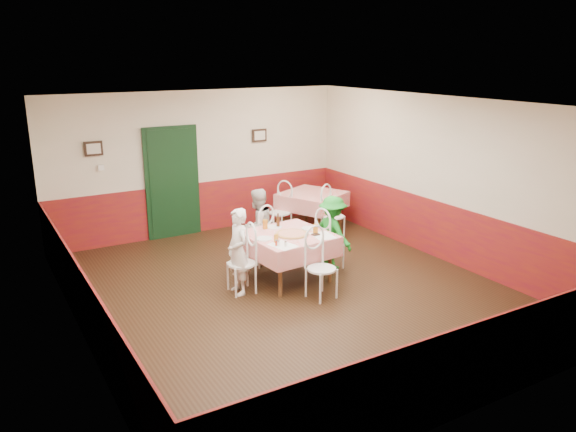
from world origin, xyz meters
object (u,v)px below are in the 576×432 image
chair_right (330,243)px  chair_far (259,239)px  glass_b (316,229)px  diner_far (257,227)px  second_table (312,211)px  glass_c (265,224)px  diner_left (238,252)px  chair_second_b (333,217)px  main_table (288,257)px  chair_left (241,264)px  chair_second_a (280,213)px  pizza (292,234)px  diner_right (332,232)px  wallet (316,234)px  beer_bottle (278,221)px  chair_near (322,269)px  glass_a (276,238)px

chair_right → chair_far: 1.20m
glass_b → diner_far: bearing=112.2°
glass_b → chair_far: bearing=112.9°
second_table → chair_right: 2.20m
glass_c → diner_left: 0.88m
glass_c → chair_second_b: bearing=24.8°
main_table → chair_left: (-0.85, -0.07, 0.08)m
main_table → glass_c: glass_c is taller
chair_second_a → pizza: size_ratio=1.82×
chair_second_a → diner_right: size_ratio=0.73×
diner_right → diner_far: bearing=41.3°
chair_far → diner_left: (-0.83, -0.92, 0.20)m
diner_far → glass_c: bearing=59.1°
wallet → diner_left: size_ratio=0.08×
glass_c → diner_right: bearing=-17.4°
main_table → chair_far: (-0.07, 0.85, 0.08)m
chair_left → glass_b: 1.29m
beer_bottle → main_table: bearing=-96.2°
second_table → chair_right: size_ratio=1.24×
second_table → chair_second_a: bearing=180.0°
second_table → pizza: (-1.74, -2.13, 0.40)m
chair_near → beer_bottle: (-0.03, 1.24, 0.41)m
main_table → chair_second_b: size_ratio=1.36×
chair_far → beer_bottle: 0.63m
beer_bottle → diner_far: diner_far is taller
chair_second_a → chair_second_b: same height
diner_right → chair_second_a: bearing=-12.1°
chair_left → glass_c: (0.66, 0.48, 0.38)m
chair_near → chair_second_a: 3.07m
diner_left → diner_right: size_ratio=1.06×
chair_right → pizza: bearing=90.5°
pizza → glass_a: 0.44m
chair_far → pizza: 0.98m
chair_second_b → pizza: bearing=-165.9°
chair_left → wallet: 1.24m
pizza → glass_b: size_ratio=3.29×
chair_left → pizza: size_ratio=1.82×
chair_second_b → beer_bottle: bearing=-176.3°
chair_second_b → wallet: 2.17m
chair_left → chair_far: (0.78, 0.92, 0.00)m
glass_b → glass_c: (-0.56, 0.62, -0.00)m
chair_right → diner_left: bearing=85.6°
second_table → diner_left: bearing=-141.3°
pizza → chair_second_a: bearing=65.0°
glass_a → beer_bottle: (0.40, 0.66, 0.04)m
chair_right → diner_far: bearing=39.0°
second_table → chair_left: 3.38m
main_table → chair_left: size_ratio=1.36×
pizza → glass_c: (-0.21, 0.48, 0.06)m
chair_left → diner_far: bearing=145.1°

